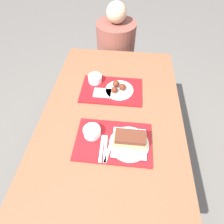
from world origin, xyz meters
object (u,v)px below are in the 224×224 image
at_px(brisket_sandwich_plate, 130,141).
at_px(bowl_coleslaw_far, 95,78).
at_px(tray_near, 113,141).
at_px(bowl_coleslaw_near, 92,131).
at_px(person_seated_across, 116,45).
at_px(wings_plate_far, 119,88).
at_px(tray_far, 111,90).

bearing_deg(brisket_sandwich_plate, bowl_coleslaw_far, 118.61).
relative_size(tray_near, bowl_coleslaw_near, 4.36).
bearing_deg(person_seated_across, bowl_coleslaw_near, -92.34).
bearing_deg(brisket_sandwich_plate, bowl_coleslaw_near, 168.68).
height_order(bowl_coleslaw_near, wings_plate_far, wings_plate_far).
bearing_deg(bowl_coleslaw_near, wings_plate_far, 71.70).
distance_m(brisket_sandwich_plate, bowl_coleslaw_far, 0.59).
distance_m(tray_far, wings_plate_far, 0.06).
bearing_deg(tray_near, bowl_coleslaw_far, 110.48).
distance_m(brisket_sandwich_plate, wings_plate_far, 0.44).
bearing_deg(person_seated_across, tray_near, -85.89).
distance_m(bowl_coleslaw_near, bowl_coleslaw_far, 0.47).
bearing_deg(brisket_sandwich_plate, tray_far, 108.68).
relative_size(tray_near, person_seated_across, 0.65).
distance_m(tray_near, bowl_coleslaw_near, 0.14).
height_order(tray_near, bowl_coleslaw_far, bowl_coleslaw_far).
distance_m(bowl_coleslaw_near, brisket_sandwich_plate, 0.23).
height_order(brisket_sandwich_plate, person_seated_across, person_seated_across).
relative_size(bowl_coleslaw_near, wings_plate_far, 0.50).
relative_size(bowl_coleslaw_far, wings_plate_far, 0.50).
xyz_separation_m(bowl_coleslaw_near, wings_plate_far, (0.13, 0.39, -0.01)).
xyz_separation_m(tray_far, bowl_coleslaw_far, (-0.13, 0.08, 0.03)).
bearing_deg(tray_near, wings_plate_far, 90.24).
bearing_deg(tray_near, tray_far, 97.34).
xyz_separation_m(bowl_coleslaw_near, person_seated_across, (0.05, 1.14, -0.11)).
distance_m(bowl_coleslaw_far, wings_plate_far, 0.20).
bearing_deg(tray_far, person_seated_across, 92.27).
distance_m(tray_far, bowl_coleslaw_far, 0.16).
height_order(tray_far, wings_plate_far, wings_plate_far).
bearing_deg(wings_plate_far, tray_near, -89.76).
height_order(tray_near, wings_plate_far, wings_plate_far).
distance_m(tray_far, bowl_coleslaw_near, 0.40).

